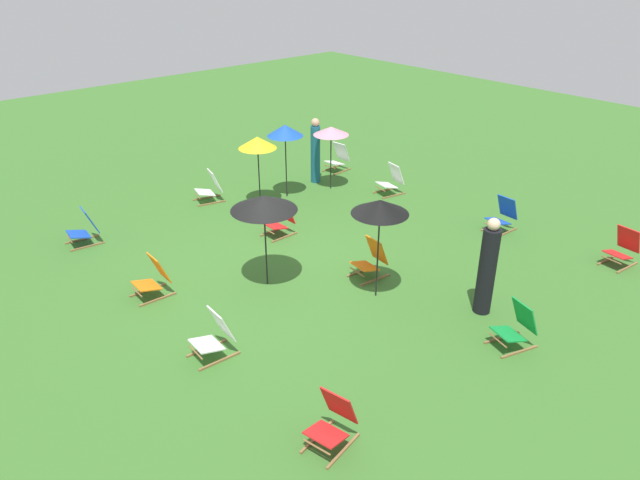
% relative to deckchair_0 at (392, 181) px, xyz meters
% --- Properties ---
extents(ground_plane, '(40.00, 40.00, 0.00)m').
position_rel_deckchair_0_xyz_m(ground_plane, '(1.57, -5.20, -0.37)').
color(ground_plane, '#386B28').
extents(deckchair_0, '(0.62, 0.84, 0.83)m').
position_rel_deckchair_0_xyz_m(deckchair_0, '(0.00, 0.00, 0.00)').
color(deckchair_0, olive).
rests_on(deckchair_0, ground).
extents(deckchair_1, '(0.68, 0.87, 0.83)m').
position_rel_deckchair_0_xyz_m(deckchair_1, '(5.98, -3.53, 0.00)').
color(deckchair_1, olive).
rests_on(deckchair_1, ground).
extents(deckchair_2, '(0.57, 0.81, 0.83)m').
position_rel_deckchair_0_xyz_m(deckchair_2, '(-2.60, -7.42, 0.00)').
color(deckchair_2, olive).
rests_on(deckchair_2, ground).
extents(deckchair_3, '(0.53, 0.79, 0.83)m').
position_rel_deckchair_0_xyz_m(deckchair_3, '(3.30, 0.24, 0.00)').
color(deckchair_3, olive).
rests_on(deckchair_3, ground).
extents(deckchair_4, '(0.62, 0.84, 0.83)m').
position_rel_deckchair_0_xyz_m(deckchair_4, '(5.54, -7.32, 0.00)').
color(deckchair_4, olive).
rests_on(deckchair_4, ground).
extents(deckchair_5, '(0.53, 0.79, 0.83)m').
position_rel_deckchair_0_xyz_m(deckchair_5, '(-2.31, 0.18, 0.00)').
color(deckchair_5, olive).
rests_on(deckchair_5, ground).
extents(deckchair_6, '(0.56, 0.81, 0.83)m').
position_rel_deckchair_0_xyz_m(deckchair_6, '(5.92, 0.68, 0.00)').
color(deckchair_6, olive).
rests_on(deckchair_6, ground).
extents(deckchair_7, '(0.53, 0.79, 0.83)m').
position_rel_deckchair_0_xyz_m(deckchair_7, '(2.83, -7.45, 0.00)').
color(deckchair_7, olive).
rests_on(deckchair_7, ground).
extents(deckchair_8, '(0.51, 0.78, 0.83)m').
position_rel_deckchair_0_xyz_m(deckchair_8, '(0.45, -7.31, 0.00)').
color(deckchair_8, olive).
rests_on(deckchair_8, ground).
extents(deckchair_9, '(0.56, 0.81, 0.83)m').
position_rel_deckchair_0_xyz_m(deckchair_9, '(2.73, -3.65, 0.00)').
color(deckchair_9, olive).
rests_on(deckchair_9, ground).
extents(deckchair_10, '(0.48, 0.76, 0.83)m').
position_rel_deckchair_0_xyz_m(deckchair_10, '(-0.02, -3.83, 0.00)').
color(deckchair_10, olive).
rests_on(deckchair_10, ground).
extents(deckchair_11, '(0.66, 0.86, 0.83)m').
position_rel_deckchair_0_xyz_m(deckchair_11, '(-2.83, -3.96, 0.00)').
color(deckchair_11, olive).
rests_on(deckchair_11, ground).
extents(umbrella_0, '(1.06, 1.06, 2.02)m').
position_rel_deckchair_0_xyz_m(umbrella_0, '(3.34, -4.13, 1.51)').
color(umbrella_0, black).
rests_on(umbrella_0, ground).
extents(umbrella_1, '(1.28, 1.28, 1.91)m').
position_rel_deckchair_0_xyz_m(umbrella_1, '(1.58, -5.43, 1.40)').
color(umbrella_1, black).
rests_on(umbrella_1, ground).
extents(umbrella_2, '(0.94, 0.94, 1.97)m').
position_rel_deckchair_0_xyz_m(umbrella_2, '(-1.74, -2.26, 1.45)').
color(umbrella_2, black).
rests_on(umbrella_2, ground).
extents(umbrella_3, '(0.96, 0.96, 1.76)m').
position_rel_deckchair_0_xyz_m(umbrella_3, '(-1.36, -0.99, 1.27)').
color(umbrella_3, black).
rests_on(umbrella_3, ground).
extents(umbrella_4, '(0.96, 0.96, 1.83)m').
position_rel_deckchair_0_xyz_m(umbrella_4, '(-1.74, -3.14, 1.31)').
color(umbrella_4, black).
rests_on(umbrella_4, ground).
extents(person_0, '(0.37, 0.37, 1.85)m').
position_rel_deckchair_0_xyz_m(person_0, '(-2.04, -0.96, 0.53)').
color(person_0, '#195972').
rests_on(person_0, ground).
extents(person_1, '(0.44, 0.44, 1.90)m').
position_rel_deckchair_0_xyz_m(person_1, '(5.02, -3.05, 0.53)').
color(person_1, black).
rests_on(person_1, ground).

